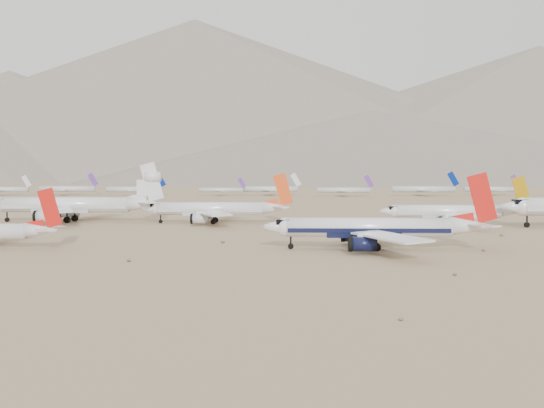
% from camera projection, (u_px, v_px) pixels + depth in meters
% --- Properties ---
extents(ground, '(7000.00, 7000.00, 0.00)m').
position_uv_depth(ground, '(364.00, 252.00, 122.43)').
color(ground, '#886B4F').
rests_on(ground, ground).
extents(main_airliner, '(45.84, 44.77, 16.18)m').
position_uv_depth(main_airliner, '(378.00, 228.00, 125.99)').
color(main_airliner, white).
rests_on(main_airliner, ground).
extents(row2_gold_tail, '(42.37, 41.44, 15.09)m').
position_uv_depth(row2_gold_tail, '(454.00, 212.00, 181.38)').
color(row2_gold_tail, white).
rests_on(row2_gold_tail, ground).
extents(row2_orange_tail, '(44.83, 43.86, 15.99)m').
position_uv_depth(row2_orange_tail, '(216.00, 209.00, 190.03)').
color(row2_orange_tail, white).
rests_on(row2_orange_tail, ground).
extents(row2_white_trijet, '(54.96, 53.71, 19.48)m').
position_uv_depth(row2_white_trijet, '(75.00, 205.00, 195.12)').
color(row2_white_trijet, white).
rests_on(row2_white_trijet, ground).
extents(distant_storage_row, '(677.64, 57.61, 15.16)m').
position_uv_depth(distant_storage_row, '(391.00, 189.00, 417.22)').
color(distant_storage_row, silver).
rests_on(distant_storage_row, ground).
extents(mountain_range, '(7354.00, 3024.00, 470.00)m').
position_uv_depth(mountain_range, '(320.00, 112.00, 1755.35)').
color(mountain_range, slate).
rests_on(mountain_range, ground).
extents(desert_scrub, '(261.14, 121.67, 0.63)m').
position_uv_depth(desert_scrub, '(407.00, 275.00, 93.03)').
color(desert_scrub, brown).
rests_on(desert_scrub, ground).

